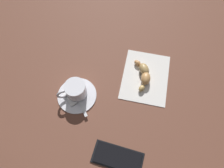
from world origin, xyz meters
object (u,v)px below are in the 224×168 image
teaspoon (76,94)px  saucer (77,95)px  espresso_cup (75,90)px  cell_phone (118,158)px  napkin (145,77)px  sugar_packet (70,98)px  croissant (144,74)px

teaspoon → saucer: bearing=-45.8°
saucer → espresso_cup: 0.03m
teaspoon → cell_phone: bearing=-51.2°
teaspoon → cell_phone: 0.23m
napkin → espresso_cup: bearing=-159.6°
saucer → cell_phone: 0.23m
espresso_cup → teaspoon: bearing=-95.2°
saucer → napkin: size_ratio=0.65×
saucer → cell_phone: bearing=-51.3°
saucer → cell_phone: (0.14, -0.18, 0.00)m
espresso_cup → cell_phone: 0.24m
cell_phone → sugar_packet: bearing=134.7°
teaspoon → sugar_packet: teaspoon is taller
saucer → croissant: 0.23m
sugar_packet → teaspoon: bearing=91.6°
teaspoon → napkin: bearing=20.9°
croissant → napkin: bearing=-8.8°
sugar_packet → cell_phone: size_ratio=0.37×
saucer → croissant: bearing=22.3°
sugar_packet → cell_phone: bearing=4.9°
napkin → sugar_packet: bearing=-157.2°
sugar_packet → saucer: bearing=85.4°
espresso_cup → sugar_packet: size_ratio=1.57×
saucer → croissant: croissant is taller
sugar_packet → napkin: 0.26m
teaspoon → croissant: bearing=21.7°
espresso_cup → teaspoon: espresso_cup is taller
croissant → saucer: bearing=-157.7°
napkin → cell_phone: 0.28m
napkin → cell_phone: (-0.08, -0.27, 0.00)m
espresso_cup → napkin: (0.22, 0.08, -0.03)m
espresso_cup → sugar_packet: espresso_cup is taller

